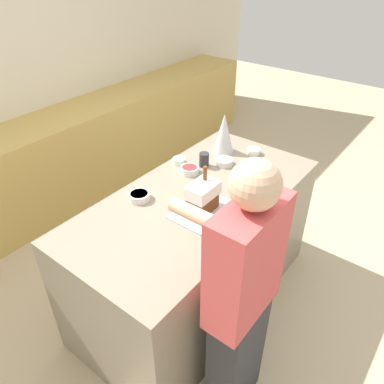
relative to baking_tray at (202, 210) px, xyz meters
name	(u,v)px	position (x,y,z in m)	size (l,w,h in m)	color
ground_plane	(196,294)	(0.10, 0.12, -0.94)	(12.00, 12.00, 0.00)	#C6B28E
wall_back	(0,76)	(0.10, 2.32, 0.36)	(8.00, 0.05, 2.60)	beige
back_cabinet_block	(43,169)	(0.10, 2.00, -0.49)	(6.00, 0.60, 0.91)	tan
kitchen_island	(196,250)	(0.10, 0.12, -0.47)	(1.83, 0.90, 0.94)	gray
baking_tray	(202,210)	(0.00, 0.00, 0.00)	(0.39, 0.27, 0.01)	#B2B2BC
gingerbread_house	(203,196)	(0.00, 0.00, 0.10)	(0.20, 0.14, 0.27)	brown
decorative_tree	(224,133)	(0.72, 0.33, 0.15)	(0.16, 0.16, 0.31)	silver
candy_bowl_front_corner	(190,170)	(0.30, 0.33, 0.02)	(0.13, 0.13, 0.05)	silver
candy_bowl_center_rear	(179,160)	(0.36, 0.48, 0.02)	(0.10, 0.10, 0.04)	silver
candy_bowl_far_right	(224,161)	(0.55, 0.21, 0.02)	(0.13, 0.13, 0.05)	silver
candy_bowl_behind_tray	(254,151)	(0.83, 0.12, 0.02)	(0.10, 0.10, 0.04)	white
candy_bowl_near_tray_right	(139,196)	(-0.15, 0.39, 0.02)	(0.14, 0.14, 0.05)	white
mug	(204,160)	(0.44, 0.31, 0.05)	(0.07, 0.07, 0.10)	#2D2D33
person	(241,301)	(-0.37, -0.52, -0.10)	(0.43, 0.54, 1.63)	#333338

